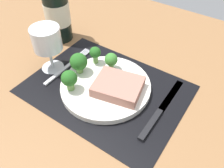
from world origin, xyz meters
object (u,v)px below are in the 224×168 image
Objects in this scene: plate at (106,86)px; wine_bottle at (56,9)px; fork at (69,65)px; knife at (159,112)px; steak at (119,85)px; wine_glass at (47,41)px.

wine_bottle is (-27.09, 11.59, 9.63)cm from plate.
fork is 30.16cm from knife.
steak is 0.38× the size of wine_bottle.
plate reaches higher than knife.
wine_glass reaches higher than fork.
fork is at bearing 174.41° from plate.
knife is at bearing 1.95° from plate.
knife is 1.72× the size of wine_glass.
steak is at bearing -19.82° from wine_bottle.
wine_glass is (-22.11, -1.98, 6.12)cm from steak.
fork is (-18.44, 1.00, -2.72)cm from steak.
wine_glass reaches higher than plate.
knife is at bearing 3.53° from wine_glass.
knife is at bearing 0.54° from steak.
knife is 35.01cm from wine_glass.
steak reaches higher than fork.
steak is 33.79cm from wine_bottle.
wine_bottle is 2.29× the size of wine_glass.
wine_glass reaches higher than steak.
plate is 14.60cm from fork.
wine_bottle is (-42.72, 11.06, 10.13)cm from knife.
wine_glass is at bearing -174.90° from steak.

